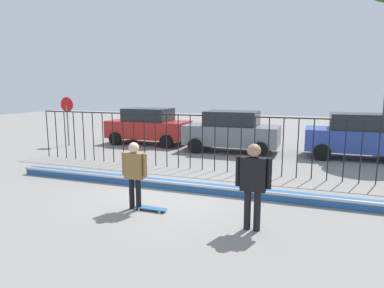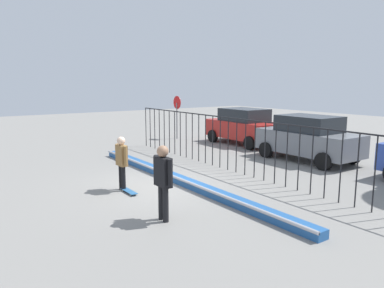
{
  "view_description": "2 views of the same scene",
  "coord_description": "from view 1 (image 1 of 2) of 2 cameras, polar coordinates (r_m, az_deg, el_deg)",
  "views": [
    {
      "loc": [
        3.65,
        -7.98,
        2.89
      ],
      "look_at": [
        0.27,
        1.35,
        1.25
      ],
      "focal_mm": 31.04,
      "sensor_mm": 36.0,
      "label": 1
    },
    {
      "loc": [
        9.76,
        -5.59,
        3.23
      ],
      "look_at": [
        -0.14,
        1.32,
        1.21
      ],
      "focal_mm": 34.11,
      "sensor_mm": 36.0,
      "label": 2
    }
  ],
  "objects": [
    {
      "name": "skateboarder",
      "position": [
        8.09,
        -9.87,
        -4.34
      ],
      "size": [
        0.67,
        0.25,
        1.65
      ],
      "rotation": [
        0.0,
        0.0,
        0.36
      ],
      "color": "black",
      "rests_on": "ground"
    },
    {
      "name": "camera_operator",
      "position": [
        6.89,
        10.47,
        -5.93
      ],
      "size": [
        0.73,
        0.28,
        1.82
      ],
      "rotation": [
        0.0,
        0.0,
        2.08
      ],
      "color": "black",
      "rests_on": "ground"
    },
    {
      "name": "bowl_coping_ledge",
      "position": [
        9.8,
        -2.83,
        -7.04
      ],
      "size": [
        11.0,
        0.41,
        0.27
      ],
      "color": "#235699",
      "rests_on": "ground"
    },
    {
      "name": "parked_car_gray",
      "position": [
        15.52,
        6.83,
        2.22
      ],
      "size": [
        4.3,
        2.12,
        1.9
      ],
      "rotation": [
        0.0,
        0.0,
        0.07
      ],
      "color": "slate",
      "rests_on": "ground"
    },
    {
      "name": "stop_sign",
      "position": [
        18.23,
        -20.63,
        4.78
      ],
      "size": [
        0.76,
        0.07,
        2.5
      ],
      "color": "slate",
      "rests_on": "ground"
    },
    {
      "name": "parked_car_blue",
      "position": [
        15.51,
        26.87,
        1.27
      ],
      "size": [
        4.3,
        2.12,
        1.9
      ],
      "rotation": [
        0.0,
        0.0,
        -0.05
      ],
      "color": "#2D479E",
      "rests_on": "ground"
    },
    {
      "name": "perimeter_fence",
      "position": [
        11.86,
        1.8,
        1.24
      ],
      "size": [
        14.04,
        0.04,
        1.99
      ],
      "color": "black",
      "rests_on": "ground"
    },
    {
      "name": "skateboard",
      "position": [
        8.2,
        -7.12,
        -10.89
      ],
      "size": [
        0.8,
        0.2,
        0.07
      ],
      "rotation": [
        0.0,
        0.0,
        -0.07
      ],
      "color": "#26598C",
      "rests_on": "ground"
    },
    {
      "name": "ground_plane",
      "position": [
        9.24,
        -4.48,
        -8.88
      ],
      "size": [
        60.0,
        60.0,
        0.0
      ],
      "primitive_type": "plane",
      "color": "gray"
    },
    {
      "name": "parked_car_red",
      "position": [
        17.8,
        -7.48,
        3.12
      ],
      "size": [
        4.3,
        2.12,
        1.9
      ],
      "rotation": [
        0.0,
        0.0,
        0.0
      ],
      "color": "#B2231E",
      "rests_on": "ground"
    }
  ]
}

